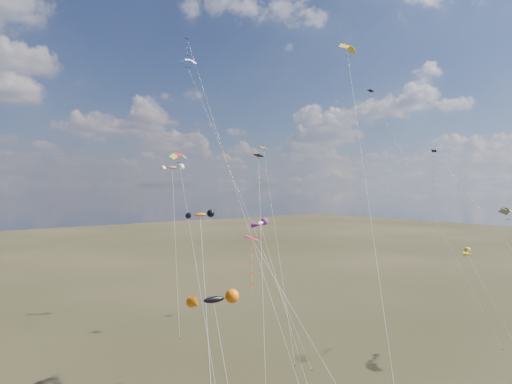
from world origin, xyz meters
TOP-DOWN VIEW (x-y plane):
  - diamond_black_high at (25.27, 19.99)m, footprint 1.52×20.81m
  - diamond_navy_tall at (1.13, 33.55)m, footprint 9.02×35.29m
  - diamond_black_mid at (-6.48, 9.20)m, footprint 8.09×11.05m
  - diamond_red_low at (-11.06, 3.76)m, footprint 2.35×14.39m
  - diamond_navy_right at (32.16, 13.40)m, footprint 1.45×20.59m
  - diamond_orange_center at (5.63, 22.12)m, footprint 6.27×12.93m
  - parafoil_yellow at (4.39, 8.11)m, footprint 15.23×17.57m
  - parafoil_blue_white at (-0.07, 33.20)m, footprint 3.50×23.61m
  - parafoil_striped at (20.50, -1.24)m, footprint 2.40×14.99m
  - parafoil_tricolor at (-7.59, 22.31)m, footprint 4.18×13.46m
  - novelty_black_orange at (-13.34, 6.51)m, footprint 4.10×8.15m
  - novelty_orange_black at (-8.63, 16.16)m, footprint 8.27×14.13m
  - novelty_white_purple at (-4.46, 11.64)m, footprint 3.43×11.37m
  - novelty_redwhite_stripe at (1.24, 40.51)m, footprint 7.05×13.19m
  - novelty_blue_yellow at (19.11, 2.67)m, footprint 2.50×7.68m

SIDE VIEW (x-z plane):
  - novelty_black_orange at x=-13.34m, z-range 5.11..16.60m
  - novelty_blue_yellow at x=19.11m, z-range 5.76..18.23m
  - diamond_red_low at x=-11.06m, z-range 5.17..21.12m
  - novelty_white_purple at x=-4.46m, z-range 7.73..24.21m
  - diamond_black_mid at x=-6.48m, z-range 4.81..27.70m
  - novelty_orange_black at x=-8.63m, z-range 8.07..25.34m
  - parafoil_striped at x=20.50m, z-range 8.16..25.83m
  - diamond_orange_center at x=5.63m, z-range 6.10..31.22m
  - diamond_navy_right at x=32.16m, z-range 8.39..33.60m
  - novelty_redwhite_stripe at x=1.24m, z-range 10.91..34.02m
  - parafoil_tricolor at x=-7.59m, z-range 11.17..34.91m
  - diamond_black_high at x=25.27m, z-range 12.28..46.88m
  - parafoil_yellow at x=4.39m, z-range 16.69..51.69m
  - diamond_navy_tall at x=1.13m, z-range 14.69..56.66m
  - parafoil_blue_white at x=-0.07m, z-range 18.19..56.32m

